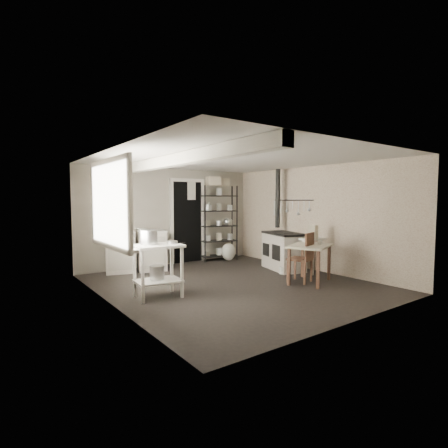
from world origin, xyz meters
TOP-DOWN VIEW (x-y plane):
  - floor at (0.00, 0.00)m, footprint 5.00×5.00m
  - ceiling at (0.00, 0.00)m, footprint 5.00×5.00m
  - wall_back at (0.00, 2.50)m, footprint 4.50×0.02m
  - wall_front at (0.00, -2.50)m, footprint 4.50×0.02m
  - wall_left at (-2.25, 0.00)m, footprint 0.02×5.00m
  - wall_right at (2.25, 0.00)m, footprint 0.02×5.00m
  - window at (-2.22, 0.20)m, footprint 0.12×1.76m
  - doorway at (0.45, 2.47)m, footprint 0.96×0.10m
  - ceiling_beam at (-1.20, 0.00)m, footprint 0.18×5.00m
  - wallpaper_panel at (2.24, 0.00)m, footprint 0.01×5.00m
  - utensil_rail at (2.19, 0.60)m, footprint 0.06×1.20m
  - prep_table at (-1.51, 0.01)m, footprint 0.79×0.60m
  - stockpot at (-1.63, 0.08)m, footprint 0.30×0.30m
  - saucepan at (-1.28, -0.04)m, footprint 0.20×0.20m
  - bucket at (-1.52, 0.04)m, footprint 0.29×0.29m
  - base_cabinets at (-1.01, 2.18)m, footprint 1.45×0.93m
  - mixing_bowl at (-0.93, 2.08)m, footprint 0.30×0.30m
  - counter_cup at (-1.38, 2.04)m, footprint 0.16×0.16m
  - shelf_rack at (1.23, 2.23)m, footprint 0.96×0.56m
  - shelf_jar at (0.96, 2.28)m, footprint 0.11×0.11m
  - storage_box_a at (1.07, 2.24)m, footprint 0.37×0.35m
  - storage_box_b at (1.37, 2.28)m, footprint 0.31×0.29m
  - stove at (1.72, 0.42)m, footprint 0.84×1.17m
  - stovepipe at (1.95, 0.84)m, footprint 0.11×0.11m
  - side_ledge at (1.75, -0.37)m, footprint 0.53×0.33m
  - oats_box at (1.70, -0.43)m, footprint 0.12×0.19m
  - work_table at (1.24, -0.75)m, footprint 1.13×0.99m
  - table_cup at (1.43, -0.82)m, footprint 0.11×0.11m
  - chair at (1.11, -0.62)m, footprint 0.51×0.52m
  - flour_sack at (1.40, 2.04)m, footprint 0.41×0.36m
  - floor_crock at (1.36, 0.09)m, footprint 0.16×0.16m

SIDE VIEW (x-z plane):
  - floor at x=0.00m, z-range 0.00..0.00m
  - floor_crock at x=1.36m, z-range 0.00..0.15m
  - flour_sack at x=1.40m, z-range 0.02..0.46m
  - work_table at x=1.24m, z-range 0.02..0.74m
  - bucket at x=-1.52m, z-range 0.26..0.51m
  - prep_table at x=-1.51m, z-range -0.03..0.83m
  - side_ledge at x=1.75m, z-range 0.04..0.82m
  - stove at x=1.72m, z-range 0.03..0.85m
  - base_cabinets at x=-1.01m, z-range 0.02..0.90m
  - chair at x=1.11m, z-range 0.01..0.96m
  - table_cup at x=1.43m, z-range 0.76..0.85m
  - saucepan at x=-1.28m, z-range 0.80..0.90m
  - stockpot at x=-1.63m, z-range 0.80..1.08m
  - shelf_rack at x=1.23m, z-range -0.01..1.91m
  - mixing_bowl at x=-0.93m, z-range 0.92..0.99m
  - counter_cup at x=-1.38m, z-range 0.92..1.02m
  - doorway at x=0.45m, z-range -0.04..2.04m
  - oats_box at x=1.70m, z-range 0.87..1.15m
  - wall_back at x=0.00m, z-range 0.00..2.30m
  - wall_front at x=0.00m, z-range 0.00..2.30m
  - wall_left at x=-2.25m, z-range 0.00..2.30m
  - wall_right at x=2.25m, z-range 0.00..2.30m
  - wallpaper_panel at x=2.24m, z-range 0.00..2.30m
  - shelf_jar at x=0.96m, z-range 1.27..1.48m
  - window at x=-2.22m, z-range 0.86..2.14m
  - utensil_rail at x=2.19m, z-range 1.33..1.77m
  - stovepipe at x=1.95m, z-range 0.89..2.29m
  - storage_box_b at x=1.37m, z-range 1.90..2.08m
  - storage_box_a at x=1.07m, z-range 1.90..2.12m
  - ceiling_beam at x=-1.20m, z-range 2.11..2.29m
  - ceiling at x=0.00m, z-range 2.30..2.30m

